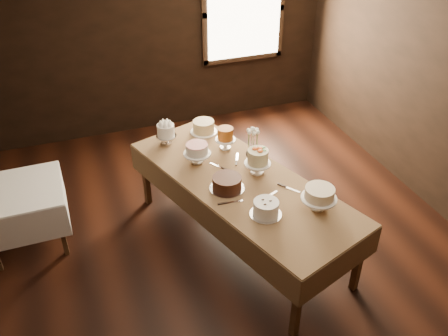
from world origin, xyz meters
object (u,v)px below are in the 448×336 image
(display_table, at_px, (241,185))
(cake_meringue, at_px, (166,135))
(cake_flowers, at_px, (258,163))
(cake_server_c, at_px, (216,165))
(cake_server_a, at_px, (272,194))
(cake_server_b, at_px, (293,190))
(cake_caramel, at_px, (225,139))
(cake_chocolate, at_px, (227,183))
(flower_vase, at_px, (252,152))
(cake_server_d, at_px, (237,157))
(cake_cream, at_px, (319,199))
(side_table, at_px, (20,196))
(cake_swirl, at_px, (266,209))
(cake_speckled, at_px, (204,127))
(cake_lattice, at_px, (197,154))
(cake_server_e, at_px, (235,202))

(display_table, bearing_deg, cake_meringue, 118.75)
(cake_flowers, distance_m, cake_server_c, 0.45)
(cake_server_a, bearing_deg, cake_server_b, -24.61)
(display_table, distance_m, cake_caramel, 0.64)
(cake_chocolate, bearing_deg, cake_server_a, -31.97)
(cake_chocolate, bearing_deg, cake_caramel, 71.12)
(cake_flowers, bearing_deg, flower_vase, 77.83)
(cake_meringue, relative_size, cake_server_d, 1.01)
(cake_meringue, distance_m, cake_cream, 1.87)
(side_table, bearing_deg, cake_chocolate, -23.55)
(cake_cream, bearing_deg, cake_swirl, 171.90)
(cake_swirl, bearing_deg, cake_server_c, 99.82)
(cake_cream, xyz_separation_m, cake_server_a, (-0.30, 0.33, -0.10))
(display_table, xyz_separation_m, cake_flowers, (0.20, 0.07, 0.18))
(cake_speckled, distance_m, cake_server_a, 1.37)
(cake_chocolate, xyz_separation_m, flower_vase, (0.44, 0.42, 0.01))
(cake_lattice, distance_m, cake_server_a, 0.92)
(cake_server_e, distance_m, flower_vase, 0.78)
(display_table, relative_size, cake_server_d, 11.47)
(cake_flowers, distance_m, flower_vase, 0.27)
(cake_speckled, height_order, cake_server_c, cake_speckled)
(cake_flowers, height_order, cake_server_b, cake_flowers)
(cake_swirl, distance_m, cake_server_a, 0.32)
(cake_meringue, distance_m, cake_chocolate, 1.08)
(cake_flowers, bearing_deg, cake_cream, -67.80)
(cake_server_b, xyz_separation_m, cake_server_d, (-0.29, 0.73, 0.00))
(cake_server_b, bearing_deg, cake_flowers, 171.76)
(cake_server_a, bearing_deg, side_table, 131.92)
(side_table, relative_size, cake_chocolate, 2.46)
(side_table, distance_m, cake_speckled, 2.07)
(cake_speckled, relative_size, cake_chocolate, 0.91)
(cake_flowers, height_order, cake_server_a, cake_flowers)
(side_table, height_order, flower_vase, flower_vase)
(display_table, relative_size, cake_meringue, 11.40)
(cake_server_b, bearing_deg, cake_meringue, -179.85)
(side_table, relative_size, cake_server_e, 3.47)
(cake_caramel, relative_size, cake_swirl, 0.82)
(cake_caramel, height_order, cake_cream, cake_caramel)
(side_table, relative_size, flower_vase, 5.74)
(cake_speckled, bearing_deg, cake_swirl, -87.94)
(cake_caramel, xyz_separation_m, cake_server_c, (-0.21, -0.29, -0.11))
(cake_server_e, bearing_deg, cake_caramel, 80.05)
(cake_swirl, distance_m, cake_cream, 0.49)
(side_table, height_order, cake_chocolate, cake_chocolate)
(cake_server_b, relative_size, cake_server_e, 1.00)
(display_table, height_order, cake_flowers, cake_flowers)
(cake_server_c, relative_size, cake_server_d, 1.00)
(cake_caramel, distance_m, cake_server_e, 0.96)
(cake_speckled, bearing_deg, cake_lattice, -113.91)
(display_table, height_order, cake_lattice, cake_lattice)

